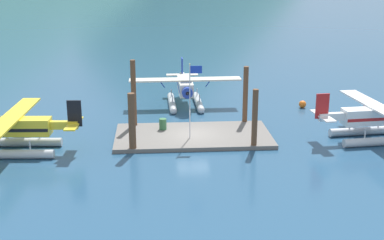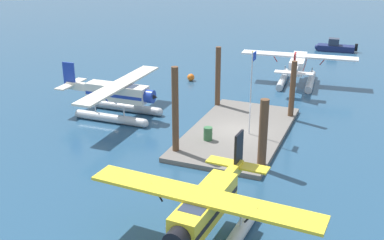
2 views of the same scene
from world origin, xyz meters
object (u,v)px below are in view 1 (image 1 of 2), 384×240
at_px(flagpole, 192,92).
at_px(fuel_drum, 163,124).
at_px(seaplane_yellow_port_aft, 17,131).
at_px(mooring_buoy, 303,104).
at_px(seaplane_white_stbd_aft, 373,120).
at_px(seaplane_cream_bow_centre, 185,90).

bearing_deg(flagpole, fuel_drum, 133.66).
bearing_deg(fuel_drum, seaplane_yellow_port_aft, -160.66).
xyz_separation_m(fuel_drum, mooring_buoy, (13.17, 6.56, -0.40)).
height_order(seaplane_white_stbd_aft, seaplane_yellow_port_aft, same).
relative_size(seaplane_cream_bow_centre, seaplane_white_stbd_aft, 0.99).
xyz_separation_m(flagpole, seaplane_cream_bow_centre, (0.12, 10.26, -2.30)).
relative_size(fuel_drum, seaplane_white_stbd_aft, 0.08).
bearing_deg(flagpole, seaplane_cream_bow_centre, 89.31).
distance_m(flagpole, seaplane_yellow_port_aft, 12.86).
relative_size(seaplane_white_stbd_aft, seaplane_yellow_port_aft, 1.00).
distance_m(mooring_buoy, seaplane_yellow_port_aft, 25.76).
distance_m(flagpole, seaplane_white_stbd_aft, 14.00).
relative_size(fuel_drum, seaplane_yellow_port_aft, 0.08).
distance_m(seaplane_white_stbd_aft, seaplane_yellow_port_aft, 26.38).
height_order(mooring_buoy, seaplane_white_stbd_aft, seaplane_white_stbd_aft).
bearing_deg(seaplane_white_stbd_aft, fuel_drum, 169.68).
relative_size(seaplane_cream_bow_centre, seaplane_yellow_port_aft, 1.00).
bearing_deg(seaplane_cream_bow_centre, seaplane_yellow_port_aft, -137.37).
relative_size(mooring_buoy, seaplane_white_stbd_aft, 0.06).
bearing_deg(fuel_drum, seaplane_cream_bow_centre, 74.30).
relative_size(flagpole, seaplane_white_stbd_aft, 0.54).
height_order(fuel_drum, seaplane_cream_bow_centre, seaplane_cream_bow_centre).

